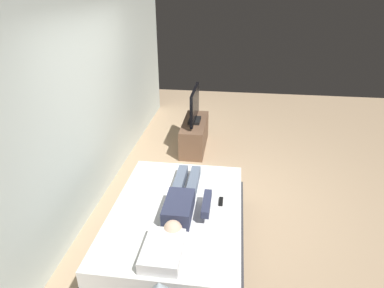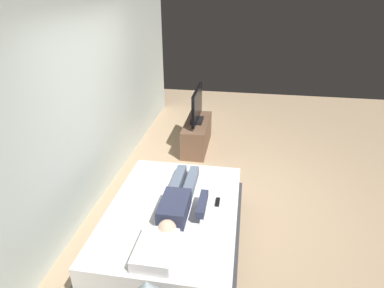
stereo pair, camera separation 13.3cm
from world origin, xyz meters
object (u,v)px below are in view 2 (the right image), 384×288
(bed, at_px, (173,229))
(pillow, at_px, (156,250))
(tv_stand, at_px, (197,135))
(remote, at_px, (218,202))
(tv, at_px, (197,106))
(person, at_px, (178,201))

(bed, height_order, pillow, pillow)
(pillow, bearing_deg, tv_stand, 2.19)
(remote, xyz_separation_m, tv, (2.34, 0.59, 0.24))
(remote, bearing_deg, bed, 111.22)
(pillow, xyz_separation_m, tv, (3.20, 0.12, 0.18))
(remote, relative_size, tv, 0.17)
(person, height_order, tv_stand, person)
(tv_stand, bearing_deg, tv, -90.00)
(bed, relative_size, tv_stand, 1.81)
(tv_stand, xyz_separation_m, tv, (0.00, -0.00, 0.53))
(remote, bearing_deg, person, 110.47)
(pillow, height_order, tv, tv)
(bed, distance_m, remote, 0.57)
(person, height_order, remote, person)
(tv, bearing_deg, bed, -177.22)
(pillow, relative_size, person, 0.38)
(person, bearing_deg, bed, 116.17)
(tv_stand, bearing_deg, remote, -165.95)
(pillow, bearing_deg, remote, -28.39)
(person, bearing_deg, tv, 4.16)
(pillow, xyz_separation_m, tv_stand, (3.20, 0.12, -0.35))
(bed, relative_size, pillow, 4.16)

